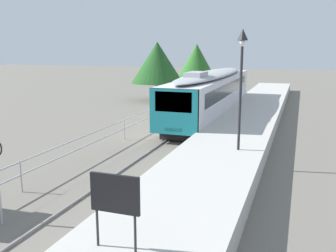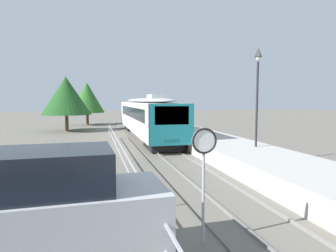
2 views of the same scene
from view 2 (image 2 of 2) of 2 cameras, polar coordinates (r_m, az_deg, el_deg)
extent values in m
plane|color=#6B665B|center=(19.21, -9.20, -5.39)|extent=(160.00, 160.00, 0.00)
cube|color=#6B665B|center=(19.67, -0.42, -5.00)|extent=(3.20, 60.00, 0.06)
cube|color=slate|center=(19.50, -2.49, -4.88)|extent=(0.08, 60.00, 0.08)
cube|color=slate|center=(19.83, 1.61, -4.71)|extent=(0.08, 60.00, 0.08)
cube|color=silver|center=(27.02, -4.25, 1.85)|extent=(2.80, 18.73, 2.55)
cube|color=#19757F|center=(17.97, 0.69, 0.28)|extent=(2.80, 0.24, 2.55)
cube|color=black|center=(17.86, 0.75, 2.06)|extent=(2.13, 0.08, 1.12)
cube|color=black|center=(27.00, -4.25, 2.71)|extent=(2.82, 15.73, 0.92)
ellipsoid|color=#A8AAAF|center=(26.98, -4.27, 4.93)|extent=(2.69, 17.98, 0.44)
cube|color=#A8AAAF|center=(22.38, -2.27, 5.65)|extent=(1.10, 2.20, 0.36)
cube|color=#EAE5C6|center=(18.01, 0.74, -2.89)|extent=(1.00, 0.10, 0.20)
cube|color=black|center=(20.37, -0.94, -3.55)|extent=(2.24, 3.20, 0.55)
cube|color=black|center=(34.00, -6.19, -0.15)|extent=(2.24, 3.20, 0.55)
cube|color=#B7B5AD|center=(20.59, 8.43, -3.42)|extent=(3.90, 60.00, 0.90)
cylinder|color=#232328|center=(16.82, 16.74, 3.96)|extent=(0.12, 0.12, 4.60)
pyramid|color=#232328|center=(17.01, 16.98, 13.43)|extent=(0.34, 0.34, 0.50)
sphere|color=silver|center=(16.97, 16.95, 12.36)|extent=(0.24, 0.24, 0.24)
cylinder|color=#9EA0A5|center=(7.27, 6.81, -13.83)|extent=(0.07, 0.07, 2.20)
cylinder|color=white|center=(6.92, 6.99, -2.85)|extent=(0.60, 0.03, 0.60)
torus|color=black|center=(6.91, 7.03, -2.86)|extent=(0.61, 0.05, 0.61)
cube|color=#9EA0A5|center=(9.20, -6.05, -9.13)|extent=(0.05, 36.00, 0.05)
cube|color=#9EA0A5|center=(9.34, -6.02, -12.18)|extent=(0.05, 36.00, 0.05)
cylinder|color=#9EA0A5|center=(9.35, -6.01, -12.55)|extent=(0.06, 0.06, 1.25)
cylinder|color=#9EA0A5|center=(18.10, -9.91, -4.03)|extent=(0.06, 0.06, 1.25)
cylinder|color=#9EA0A5|center=(27.01, -11.23, -1.09)|extent=(0.06, 0.06, 1.25)
cube|color=#B7BABF|center=(6.46, -23.75, -17.29)|extent=(4.98, 2.16, 1.35)
cube|color=black|center=(6.19, -26.89, -7.96)|extent=(3.47, 1.86, 0.80)
cylinder|color=black|center=(7.50, -9.55, -19.34)|extent=(0.73, 0.27, 0.72)
cylinder|color=brown|center=(42.57, -15.23, 1.35)|extent=(0.36, 0.36, 1.74)
cone|color=#286023|center=(42.49, -15.32, 5.32)|extent=(4.72, 4.72, 4.15)
cylinder|color=brown|center=(34.81, -18.89, 0.57)|extent=(0.36, 0.36, 1.85)
cone|color=#1E4C1E|center=(34.72, -19.04, 5.55)|extent=(5.41, 5.41, 4.20)
camera|label=1|loc=(11.48, 88.71, 10.29)|focal=40.56mm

